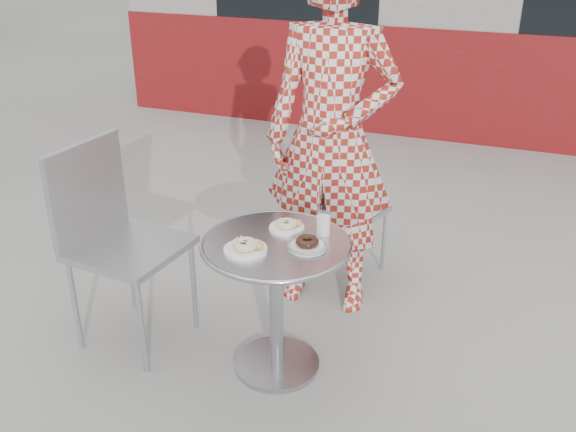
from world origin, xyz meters
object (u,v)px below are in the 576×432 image
(plate_far, at_px, (287,225))
(chair_left, at_px, (132,284))
(plate_checker, at_px, (307,244))
(milk_cup, at_px, (323,224))
(bistro_table, at_px, (276,275))
(plate_near, at_px, (246,247))
(chair_far, at_px, (344,236))
(seated_person, at_px, (332,138))

(plate_far, bearing_deg, chair_left, -168.01)
(plate_checker, height_order, milk_cup, milk_cup)
(bistro_table, bearing_deg, plate_near, -127.41)
(bistro_table, relative_size, chair_far, 0.84)
(bistro_table, relative_size, plate_near, 3.62)
(chair_far, height_order, chair_left, chair_left)
(plate_near, bearing_deg, plate_far, 70.79)
(bistro_table, height_order, milk_cup, milk_cup)
(chair_left, distance_m, plate_far, 0.85)
(chair_far, relative_size, plate_far, 5.04)
(bistro_table, height_order, chair_far, chair_far)
(chair_left, xyz_separation_m, milk_cup, (0.91, 0.16, 0.40))
(plate_near, bearing_deg, plate_checker, 27.64)
(bistro_table, distance_m, milk_cup, 0.30)
(bistro_table, distance_m, seated_person, 0.78)
(chair_far, bearing_deg, plate_checker, 114.10)
(plate_near, bearing_deg, chair_far, 82.64)
(plate_near, xyz_separation_m, plate_checker, (0.23, 0.12, -0.01))
(chair_far, height_order, milk_cup, chair_far)
(chair_far, bearing_deg, plate_far, 105.07)
(milk_cup, bearing_deg, chair_far, 98.35)
(chair_far, relative_size, chair_left, 0.80)
(plate_far, height_order, plate_checker, plate_checker)
(seated_person, height_order, plate_checker, seated_person)
(plate_near, bearing_deg, seated_person, 81.01)
(chair_far, height_order, plate_near, chair_far)
(seated_person, bearing_deg, plate_far, -97.07)
(plate_far, distance_m, plate_checker, 0.19)
(chair_far, relative_size, plate_checker, 4.62)
(bistro_table, distance_m, plate_near, 0.23)
(bistro_table, xyz_separation_m, milk_cup, (0.16, 0.14, 0.21))
(bistro_table, bearing_deg, plate_checker, 1.98)
(plate_far, xyz_separation_m, plate_checker, (0.14, -0.13, -0.00))
(chair_left, height_order, plate_checker, chair_left)
(chair_left, relative_size, plate_near, 5.41)
(chair_far, distance_m, seated_person, 0.73)
(plate_checker, bearing_deg, milk_cup, 79.43)
(chair_left, bearing_deg, bistro_table, -81.46)
(chair_left, bearing_deg, plate_far, -71.09)
(chair_left, distance_m, plate_near, 0.76)
(milk_cup, bearing_deg, plate_far, -177.96)
(chair_far, relative_size, seated_person, 0.43)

